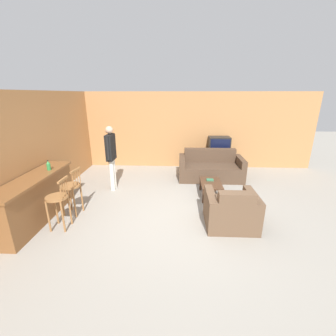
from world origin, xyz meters
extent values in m
plane|color=gray|center=(0.00, 0.00, 0.00)|extent=(24.00, 24.00, 0.00)
cube|color=#B27A47|center=(0.00, 3.66, 1.30)|extent=(9.40, 0.08, 2.60)
cube|color=#B27A47|center=(-3.17, 1.33, 1.30)|extent=(0.08, 8.66, 2.60)
cube|color=brown|center=(-2.83, -0.18, 0.45)|extent=(0.47, 2.15, 0.90)
cube|color=brown|center=(-2.83, -0.18, 0.93)|extent=(0.55, 2.21, 0.05)
cylinder|color=#996638|center=(-2.23, -0.45, 0.66)|extent=(0.41, 0.41, 0.04)
cylinder|color=#996638|center=(-2.37, -0.31, 0.32)|extent=(0.04, 0.04, 0.64)
cylinder|color=#996638|center=(-2.37, -0.59, 0.32)|extent=(0.04, 0.04, 0.64)
cylinder|color=#996638|center=(-2.09, -0.31, 0.32)|extent=(0.04, 0.04, 0.64)
cylinder|color=#996638|center=(-2.09, -0.59, 0.32)|extent=(0.04, 0.04, 0.64)
cylinder|color=#996638|center=(-2.06, -0.33, 0.85)|extent=(0.02, 0.02, 0.32)
cylinder|color=#996638|center=(-2.06, -0.41, 0.85)|extent=(0.02, 0.02, 0.32)
cylinder|color=#996638|center=(-2.06, -0.49, 0.85)|extent=(0.02, 0.02, 0.32)
cylinder|color=#996638|center=(-2.06, -0.57, 0.85)|extent=(0.02, 0.02, 0.32)
cube|color=#996638|center=(-2.06, -0.45, 1.02)|extent=(0.04, 0.34, 0.04)
cylinder|color=#996638|center=(-2.23, 0.11, 0.66)|extent=(0.46, 0.46, 0.04)
cylinder|color=#996638|center=(-2.35, 0.27, 0.32)|extent=(0.04, 0.04, 0.64)
cylinder|color=#996638|center=(-2.39, -0.02, 0.32)|extent=(0.04, 0.04, 0.64)
cylinder|color=#996638|center=(-2.07, 0.23, 0.32)|extent=(0.04, 0.04, 0.64)
cylinder|color=#996638|center=(-2.11, -0.05, 0.32)|extent=(0.04, 0.04, 0.64)
cylinder|color=#996638|center=(-2.04, 0.20, 0.85)|extent=(0.02, 0.02, 0.32)
cylinder|color=#996638|center=(-2.05, 0.12, 0.85)|extent=(0.02, 0.02, 0.32)
cylinder|color=#996638|center=(-2.07, 0.04, 0.85)|extent=(0.02, 0.02, 0.32)
cylinder|color=#996638|center=(-2.08, -0.04, 0.85)|extent=(0.02, 0.02, 0.32)
cube|color=#996638|center=(-2.06, 0.08, 1.02)|extent=(0.08, 0.35, 0.04)
cube|color=#4C3828|center=(1.07, 2.40, 0.23)|extent=(1.61, 0.96, 0.45)
cube|color=#4C3828|center=(1.07, 2.77, 0.67)|extent=(1.61, 0.22, 0.42)
cube|color=#4C3828|center=(0.18, 2.40, 0.34)|extent=(0.16, 0.96, 0.69)
cube|color=#4C3828|center=(1.95, 2.40, 0.34)|extent=(0.16, 0.96, 0.69)
cube|color=brown|center=(1.12, -0.16, 0.23)|extent=(0.66, 0.91, 0.45)
cube|color=brown|center=(1.12, -0.51, 0.65)|extent=(0.66, 0.22, 0.40)
cube|color=brown|center=(1.53, -0.16, 0.34)|extent=(0.16, 0.91, 0.67)
cube|color=brown|center=(0.71, -0.16, 0.34)|extent=(0.16, 0.91, 0.67)
cube|color=#472D1E|center=(0.91, 1.14, 0.36)|extent=(0.52, 0.85, 0.04)
cube|color=#472D1E|center=(0.69, 0.75, 0.17)|extent=(0.06, 0.06, 0.34)
cube|color=#472D1E|center=(1.12, 0.75, 0.17)|extent=(0.06, 0.06, 0.34)
cube|color=#472D1E|center=(0.69, 1.53, 0.17)|extent=(0.06, 0.06, 0.34)
cube|color=#472D1E|center=(1.12, 1.53, 0.17)|extent=(0.06, 0.06, 0.34)
cube|color=#513823|center=(1.44, 3.33, 0.33)|extent=(0.96, 0.47, 0.66)
cube|color=black|center=(1.44, 3.33, 0.90)|extent=(0.71, 0.45, 0.49)
cube|color=black|center=(1.44, 3.10, 0.90)|extent=(0.64, 0.01, 0.42)
cylinder|color=#2D7F3D|center=(-2.74, 0.28, 1.02)|extent=(0.08, 0.08, 0.14)
cone|color=#2D7F3D|center=(-2.74, 0.28, 1.12)|extent=(0.07, 0.07, 0.06)
cylinder|color=black|center=(-2.74, 0.28, 1.16)|extent=(0.03, 0.03, 0.02)
cube|color=#33704C|center=(0.90, 1.28, 0.40)|extent=(0.18, 0.13, 0.03)
cylinder|color=silver|center=(-1.71, 1.53, 0.43)|extent=(0.12, 0.12, 0.85)
cylinder|color=silver|center=(-1.72, 1.39, 0.43)|extent=(0.12, 0.12, 0.85)
cube|color=black|center=(-1.71, 1.46, 1.19)|extent=(0.18, 0.41, 0.68)
cylinder|color=black|center=(-1.71, 1.68, 1.22)|extent=(0.08, 0.08, 0.62)
cylinder|color=black|center=(-1.72, 1.24, 1.22)|extent=(0.08, 0.08, 0.62)
sphere|color=tan|center=(-1.71, 1.46, 1.65)|extent=(0.20, 0.20, 0.20)
camera|label=1|loc=(0.06, -4.21, 2.53)|focal=24.00mm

